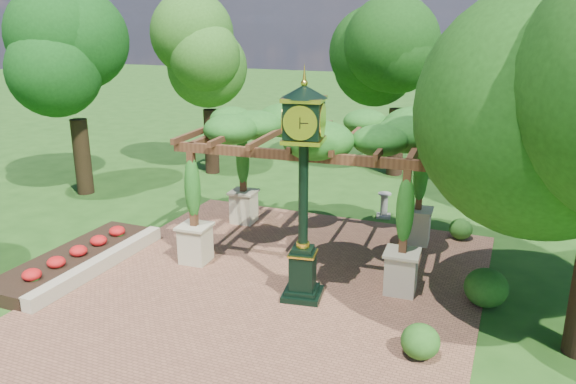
% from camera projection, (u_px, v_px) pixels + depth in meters
% --- Properties ---
extents(ground, '(120.00, 120.00, 0.00)m').
position_uv_depth(ground, '(246.00, 313.00, 12.88)').
color(ground, '#1E4714').
rests_on(ground, ground).
extents(brick_plaza, '(10.00, 12.00, 0.04)m').
position_uv_depth(brick_plaza, '(265.00, 293.00, 13.76)').
color(brick_plaza, brown).
rests_on(brick_plaza, ground).
extents(border_wall, '(0.35, 5.00, 0.40)m').
position_uv_depth(border_wall, '(100.00, 264.00, 14.95)').
color(border_wall, '#C6B793').
rests_on(border_wall, ground).
extents(flower_bed, '(1.50, 5.00, 0.36)m').
position_uv_depth(flower_bed, '(74.00, 260.00, 15.29)').
color(flower_bed, red).
rests_on(flower_bed, ground).
extents(pedestal_clock, '(1.17, 1.17, 5.18)m').
position_uv_depth(pedestal_clock, '(303.00, 175.00, 12.66)').
color(pedestal_clock, black).
rests_on(pedestal_clock, brick_plaza).
extents(pergola, '(6.74, 4.48, 4.09)m').
position_uv_depth(pergola, '(312.00, 139.00, 15.22)').
color(pergola, beige).
rests_on(pergola, brick_plaza).
extents(sundial, '(0.56, 0.56, 0.86)m').
position_uv_depth(sundial, '(384.00, 207.00, 19.02)').
color(sundial, gray).
rests_on(sundial, ground).
extents(shrub_front, '(1.02, 1.02, 0.70)m').
position_uv_depth(shrub_front, '(420.00, 341.00, 11.04)').
color(shrub_front, '#245618').
rests_on(shrub_front, brick_plaza).
extents(shrub_mid, '(1.12, 1.12, 0.91)m').
position_uv_depth(shrub_mid, '(486.00, 288.00, 13.02)').
color(shrub_mid, '#205217').
rests_on(shrub_mid, brick_plaza).
extents(shrub_back, '(0.84, 0.84, 0.63)m').
position_uv_depth(shrub_back, '(461.00, 229.00, 17.05)').
color(shrub_back, '#2B5F1B').
rests_on(shrub_back, brick_plaza).
extents(tree_west_near, '(3.51, 3.51, 7.44)m').
position_uv_depth(tree_west_near, '(71.00, 59.00, 20.31)').
color(tree_west_near, black).
rests_on(tree_west_near, ground).
extents(tree_west_far, '(3.19, 3.19, 7.17)m').
position_uv_depth(tree_west_far, '(208.00, 59.00, 23.27)').
color(tree_west_far, black).
rests_on(tree_west_far, ground).
extents(tree_north, '(3.99, 3.99, 7.36)m').
position_uv_depth(tree_north, '(401.00, 55.00, 22.98)').
color(tree_north, '#352015').
rests_on(tree_north, ground).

